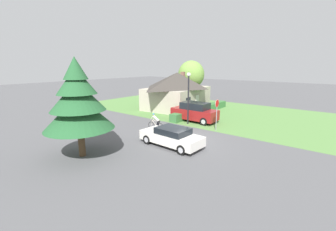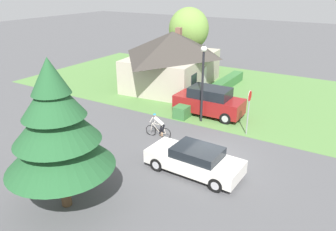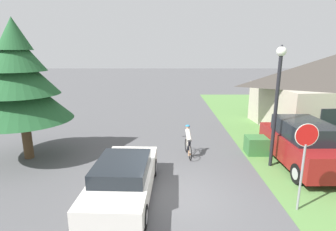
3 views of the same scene
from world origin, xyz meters
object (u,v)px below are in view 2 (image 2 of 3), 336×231
object	(u,v)px
sedan_left_lane	(195,160)
deciduous_tree_right	(189,29)
cottage_house	(173,58)
street_lamp	(203,73)
stop_sign	(249,104)
conifer_tall_near	(56,128)
parked_suv_right	(209,102)
cyclist	(158,126)

from	to	relation	value
sedan_left_lane	deciduous_tree_right	size ratio (longest dim) A/B	0.75
cottage_house	street_lamp	size ratio (longest dim) A/B	1.95
cottage_house	stop_sign	xyz separation A→B (m)	(-6.55, -9.16, -0.49)
stop_sign	deciduous_tree_right	world-z (taller)	deciduous_tree_right
sedan_left_lane	conifer_tall_near	xyz separation A→B (m)	(-5.04, 3.44, 2.85)
parked_suv_right	stop_sign	distance (m)	3.88
street_lamp	conifer_tall_near	xyz separation A→B (m)	(-11.02, 0.90, 0.18)
stop_sign	conifer_tall_near	size ratio (longest dim) A/B	0.45
cyclist	conifer_tall_near	world-z (taller)	conifer_tall_near
parked_suv_right	street_lamp	world-z (taller)	street_lamp
sedan_left_lane	conifer_tall_near	distance (m)	6.73
cottage_house	street_lamp	bearing A→B (deg)	-141.90
stop_sign	street_lamp	world-z (taller)	street_lamp
sedan_left_lane	street_lamp	xyz separation A→B (m)	(5.99, 2.54, 2.66)
cyclist	cottage_house	bearing A→B (deg)	-70.16
cottage_house	street_lamp	world-z (taller)	street_lamp
cyclist	parked_suv_right	distance (m)	4.96
parked_suv_right	deciduous_tree_right	world-z (taller)	deciduous_tree_right
cottage_house	cyclist	world-z (taller)	cottage_house
sedan_left_lane	cottage_house	bearing A→B (deg)	-53.14
cottage_house	stop_sign	size ratio (longest dim) A/B	3.54
stop_sign	parked_suv_right	bearing A→B (deg)	-118.50
parked_suv_right	street_lamp	xyz separation A→B (m)	(-1.31, -0.05, 2.39)
street_lamp	parked_suv_right	bearing A→B (deg)	2.17
cyclist	street_lamp	bearing A→B (deg)	-114.34
cyclist	conifer_tall_near	bearing A→B (deg)	85.68
stop_sign	deciduous_tree_right	size ratio (longest dim) A/B	0.44
street_lamp	conifer_tall_near	distance (m)	11.06
cottage_house	deciduous_tree_right	size ratio (longest dim) A/B	1.56
cottage_house	conifer_tall_near	world-z (taller)	conifer_tall_near
cyclist	parked_suv_right	bearing A→B (deg)	-109.06
cyclist	conifer_tall_near	distance (m)	8.03
stop_sign	conifer_tall_near	bearing A→B (deg)	-22.95
deciduous_tree_right	cyclist	bearing A→B (deg)	-158.15
deciduous_tree_right	street_lamp	bearing A→B (deg)	-148.28
parked_suv_right	stop_sign	world-z (taller)	stop_sign
sedan_left_lane	street_lamp	size ratio (longest dim) A/B	0.93
cottage_house	parked_suv_right	distance (m)	7.73
cyclist	stop_sign	bearing A→B (deg)	-151.05
sedan_left_lane	parked_suv_right	distance (m)	7.75
parked_suv_right	sedan_left_lane	bearing A→B (deg)	108.97
stop_sign	cottage_house	bearing A→B (deg)	-127.02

